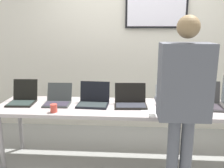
# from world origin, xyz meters

# --- Properties ---
(ground) EXTENTS (8.00, 8.00, 0.04)m
(ground) POSITION_xyz_m (0.00, 0.00, -0.02)
(ground) COLOR gray
(back_wall) EXTENTS (8.00, 0.11, 2.42)m
(back_wall) POSITION_xyz_m (0.01, 1.13, 1.23)
(back_wall) COLOR silver
(back_wall) RESTS_ON ground
(workbench) EXTENTS (3.13, 0.70, 0.73)m
(workbench) POSITION_xyz_m (0.00, 0.00, 0.68)
(workbench) COLOR #A89E9D
(workbench) RESTS_ON ground
(laptop_station_0) EXTENTS (0.32, 0.34, 0.27)m
(laptop_station_0) POSITION_xyz_m (-1.31, 0.05, 0.79)
(laptop_station_0) COLOR black
(laptop_station_0) RESTS_ON workbench
(laptop_station_1) EXTENTS (0.31, 0.33, 0.23)m
(laptop_station_1) POSITION_xyz_m (-0.87, 0.05, 0.78)
(laptop_station_1) COLOR #363B3B
(laptop_station_1) RESTS_ON workbench
(laptop_station_2) EXTENTS (0.38, 0.32, 0.26)m
(laptop_station_2) POSITION_xyz_m (-0.43, 0.05, 0.79)
(laptop_station_2) COLOR black
(laptop_station_2) RESTS_ON workbench
(laptop_station_3) EXTENTS (0.39, 0.31, 0.25)m
(laptop_station_3) POSITION_xyz_m (0.01, 0.05, 0.78)
(laptop_station_3) COLOR black
(laptop_station_3) RESTS_ON workbench
(laptop_station_4) EXTENTS (0.34, 0.32, 0.23)m
(laptop_station_4) POSITION_xyz_m (0.48, 0.05, 0.78)
(laptop_station_4) COLOR #B0B5B6
(laptop_station_4) RESTS_ON workbench
(laptop_station_5) EXTENTS (0.37, 0.37, 0.28)m
(laptop_station_5) POSITION_xyz_m (0.90, 0.07, 0.79)
(laptop_station_5) COLOR #3A3A3A
(laptop_station_5) RESTS_ON workbench
(person) EXTENTS (0.44, 0.58, 1.74)m
(person) POSITION_xyz_m (0.47, -0.62, 1.05)
(person) COLOR #535660
(person) RESTS_ON ground
(coffee_mug) EXTENTS (0.08, 0.08, 0.09)m
(coffee_mug) POSITION_xyz_m (-0.83, -0.25, 0.77)
(coffee_mug) COLOR #D04437
(coffee_mug) RESTS_ON workbench
(paper_sheet) EXTENTS (0.21, 0.30, 0.00)m
(paper_sheet) POSITION_xyz_m (0.24, -0.17, 0.73)
(paper_sheet) COLOR white
(paper_sheet) RESTS_ON workbench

